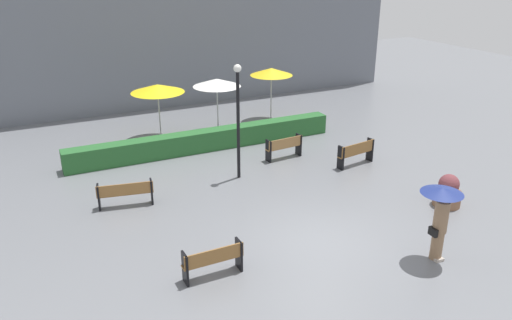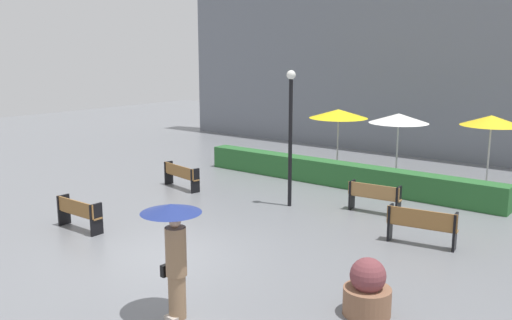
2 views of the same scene
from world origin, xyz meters
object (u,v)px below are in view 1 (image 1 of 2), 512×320
patio_umbrella_yellow_far (271,72)px  lamp_post (238,111)px  pedestrian_with_umbrella (441,211)px  planter_pot (448,192)px  patio_umbrella_white (217,83)px  bench_near_left (213,260)px  bench_back_row (284,146)px  bench_far_right (357,152)px  patio_umbrella_yellow (158,88)px  bench_far_left (125,192)px

patio_umbrella_yellow_far → lamp_post: bearing=-126.9°
pedestrian_with_umbrella → lamp_post: bearing=109.0°
planter_pot → patio_umbrella_yellow_far: patio_umbrella_yellow_far is taller
patio_umbrella_white → patio_umbrella_yellow_far: 3.13m
bench_near_left → planter_pot: 8.40m
bench_back_row → planter_pot: size_ratio=1.47×
lamp_post → patio_umbrella_white: bearing=76.4°
bench_near_left → bench_far_right: size_ratio=0.92×
bench_near_left → patio_umbrella_yellow: patio_umbrella_yellow is taller
bench_near_left → bench_far_left: bench_near_left is taller
bench_near_left → bench_far_left: 5.06m
bench_back_row → lamp_post: (-2.43, -0.93, 2.03)m
pedestrian_with_umbrella → patio_umbrella_yellow_far: bearing=82.2°
bench_near_left → patio_umbrella_yellow_far: size_ratio=0.60×
planter_pot → lamp_post: bearing=135.9°
bench_near_left → pedestrian_with_umbrella: pedestrian_with_umbrella is taller
bench_back_row → bench_near_left: bearing=-131.1°
patio_umbrella_white → patio_umbrella_yellow_far: size_ratio=0.96×
planter_pot → bench_far_right: bearing=98.4°
bench_near_left → lamp_post: 6.65m
planter_pot → patio_umbrella_yellow: (-6.63, 10.50, 1.85)m
bench_back_row → bench_far_right: bench_far_right is taller
bench_back_row → lamp_post: size_ratio=0.38×
bench_far_left → lamp_post: bearing=7.3°
patio_umbrella_white → bench_far_right: bearing=-61.0°
bench_near_left → lamp_post: bearing=60.0°
pedestrian_with_umbrella → planter_pot: bearing=39.8°
bench_back_row → pedestrian_with_umbrella: bearing=-89.3°
bench_far_left → planter_pot: planter_pot is taller
bench_far_right → bench_near_left: bearing=-149.6°
bench_far_left → patio_umbrella_white: bearing=45.9°
planter_pot → patio_umbrella_yellow_far: size_ratio=0.41×
bench_far_right → planter_pot: planter_pot is taller
bench_far_right → pedestrian_with_umbrella: 6.79m
bench_far_left → patio_umbrella_yellow: 6.88m
bench_back_row → patio_umbrella_yellow_far: 5.53m
bench_far_left → lamp_post: size_ratio=0.43×
patio_umbrella_yellow → bench_back_row: bearing=-49.6°
lamp_post → patio_umbrella_yellow_far: size_ratio=1.60×
bench_back_row → patio_umbrella_white: size_ratio=0.63×
bench_near_left → bench_back_row: bearing=48.9°
bench_far_left → planter_pot: 10.54m
lamp_post → planter_pot: bearing=-44.1°
bench_far_left → bench_far_right: size_ratio=1.05×
pedestrian_with_umbrella → bench_far_right: bearing=71.9°
pedestrian_with_umbrella → patio_umbrella_white: bearing=95.8°
bench_far_right → planter_pot: bearing=-81.6°
bench_far_right → lamp_post: size_ratio=0.41×
bench_far_right → patio_umbrella_yellow_far: bearing=92.5°
bench_far_right → patio_umbrella_yellow: size_ratio=0.69×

